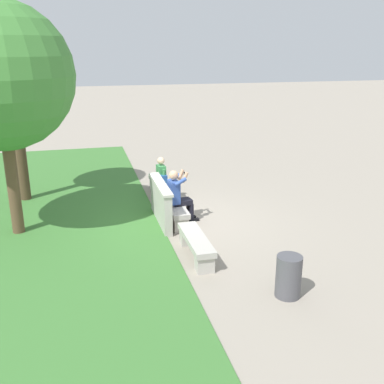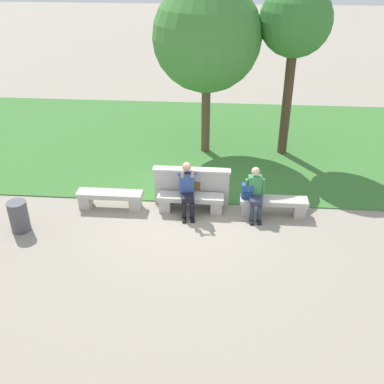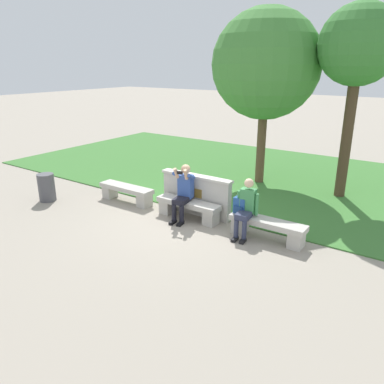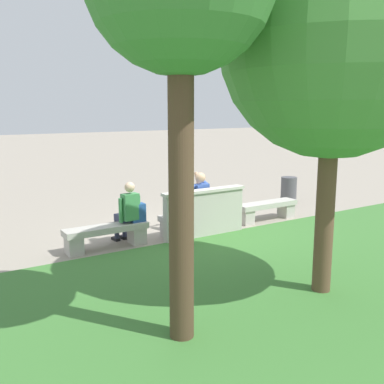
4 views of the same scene
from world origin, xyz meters
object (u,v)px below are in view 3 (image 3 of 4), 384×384
at_px(bench_main, 126,192).
at_px(person_photographer, 184,190).
at_px(backpack, 240,206).
at_px(bench_near, 188,207).
at_px(tree_left_background, 266,65).
at_px(tree_behind_wall, 359,48).
at_px(bench_mid, 267,227).
at_px(trash_bin, 47,187).
at_px(person_distant, 246,206).

bearing_deg(bench_main, person_photographer, -2.24).
bearing_deg(backpack, bench_near, -179.36).
bearing_deg(tree_left_background, tree_behind_wall, 1.37).
bearing_deg(bench_mid, bench_near, 180.00).
distance_m(bench_main, tree_left_background, 5.35).
bearing_deg(backpack, person_photographer, -176.39).
bearing_deg(bench_mid, trash_bin, -169.02).
relative_size(person_photographer, tree_left_background, 0.26).
bearing_deg(bench_near, trash_bin, -163.53).
bearing_deg(bench_near, person_photographer, -136.30).
bearing_deg(tree_left_background, trash_bin, -130.15).
xyz_separation_m(bench_mid, backpack, (-0.66, 0.02, 0.34)).
relative_size(bench_main, tree_left_background, 0.32).
relative_size(person_distant, tree_behind_wall, 0.25).
distance_m(person_distant, tree_left_background, 4.88).
xyz_separation_m(bench_near, backpack, (1.38, 0.02, 0.34)).
xyz_separation_m(person_distant, trash_bin, (-5.44, -1.08, -0.30)).
distance_m(person_photographer, backpack, 1.47).
height_order(person_photographer, backpack, person_photographer).
bearing_deg(bench_main, bench_mid, 0.00).
relative_size(bench_near, person_distant, 1.30).
height_order(bench_near, trash_bin, trash_bin).
xyz_separation_m(bench_main, bench_mid, (4.07, 0.00, 0.00)).
bearing_deg(tree_behind_wall, trash_bin, -143.14).
relative_size(bench_mid, backpack, 3.83).
distance_m(bench_mid, trash_bin, 6.03).
xyz_separation_m(person_photographer, tree_behind_wall, (2.67, 3.79, 3.19)).
bearing_deg(bench_mid, backpack, 178.65).
xyz_separation_m(bench_mid, person_photographer, (-2.11, -0.08, 0.45)).
bearing_deg(bench_near, bench_mid, 0.00).
distance_m(person_distant, trash_bin, 5.55).
distance_m(bench_main, backpack, 3.43).
bearing_deg(tree_behind_wall, backpack, -108.20).
relative_size(tree_left_background, trash_bin, 6.78).
bearing_deg(bench_mid, tree_left_background, 117.12).
xyz_separation_m(tree_behind_wall, tree_left_background, (-2.43, -0.06, -0.41)).
xyz_separation_m(person_photographer, person_distant, (1.63, 0.01, -0.06)).
distance_m(bench_main, person_distant, 3.61).
relative_size(bench_mid, trash_bin, 2.19).
height_order(bench_main, tree_left_background, tree_left_background).
relative_size(tree_behind_wall, tree_left_background, 0.98).
relative_size(bench_main, person_distant, 1.30).
relative_size(bench_mid, person_photographer, 1.24).
bearing_deg(tree_left_background, person_photographer, -93.75).
bearing_deg(backpack, tree_behind_wall, 71.80).
relative_size(backpack, tree_behind_wall, 0.09).
bearing_deg(person_photographer, tree_behind_wall, 54.77).
xyz_separation_m(backpack, tree_left_background, (-1.21, 3.64, 2.89)).
bearing_deg(person_photographer, tree_left_background, 86.25).
bearing_deg(person_distant, bench_near, 177.57).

